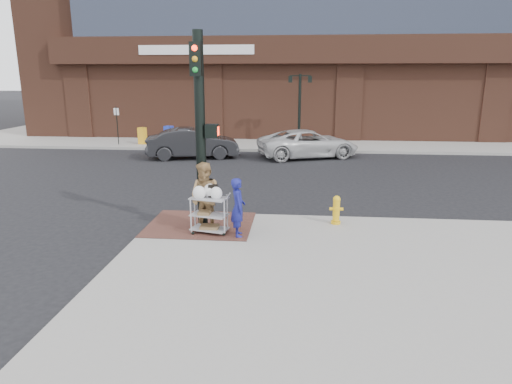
# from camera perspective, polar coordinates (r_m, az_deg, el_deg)

# --- Properties ---
(ground) EXTENTS (220.00, 220.00, 0.00)m
(ground) POSITION_cam_1_polar(r_m,az_deg,el_deg) (11.59, -4.97, -6.25)
(ground) COLOR black
(ground) RESTS_ON ground
(sidewalk_far) EXTENTS (65.00, 36.00, 0.15)m
(sidewalk_far) POSITION_cam_1_polar(r_m,az_deg,el_deg) (44.12, 19.35, 8.39)
(sidewalk_far) COLOR gray
(sidewalk_far) RESTS_ON ground
(brick_curb_ramp) EXTENTS (2.80, 2.40, 0.01)m
(brick_curb_ramp) POSITION_cam_1_polar(r_m,az_deg,el_deg) (12.49, -6.97, -4.02)
(brick_curb_ramp) COLOR #492822
(brick_curb_ramp) RESTS_ON sidewalk_near
(lamp_post) EXTENTS (1.32, 0.22, 4.00)m
(lamp_post) POSITION_cam_1_polar(r_m,az_deg,el_deg) (26.70, 5.47, 11.20)
(lamp_post) COLOR black
(lamp_post) RESTS_ON sidewalk_far
(parking_sign) EXTENTS (0.05, 0.05, 2.20)m
(parking_sign) POSITION_cam_1_polar(r_m,az_deg,el_deg) (27.88, -16.95, 7.95)
(parking_sign) COLOR black
(parking_sign) RESTS_ON sidewalk_far
(traffic_signal_pole) EXTENTS (0.61, 0.51, 5.00)m
(traffic_signal_pole) POSITION_cam_1_polar(r_m,az_deg,el_deg) (11.77, -6.90, 8.21)
(traffic_signal_pole) COLOR black
(traffic_signal_pole) RESTS_ON sidewalk_near
(woman_blue) EXTENTS (0.47, 0.61, 1.49)m
(woman_blue) POSITION_cam_1_polar(r_m,az_deg,el_deg) (11.33, -2.26, -1.93)
(woman_blue) COLOR navy
(woman_blue) RESTS_ON sidewalk_near
(pedestrian_tan) EXTENTS (1.06, 0.95, 1.80)m
(pedestrian_tan) POSITION_cam_1_polar(r_m,az_deg,el_deg) (11.71, -6.31, -0.67)
(pedestrian_tan) COLOR #9E794A
(pedestrian_tan) RESTS_ON sidewalk_near
(sedan_dark) EXTENTS (4.84, 2.65, 1.51)m
(sedan_dark) POSITION_cam_1_polar(r_m,az_deg,el_deg) (23.31, -7.94, 6.06)
(sedan_dark) COLOR black
(sedan_dark) RESTS_ON ground
(minivan_white) EXTENTS (5.58, 3.94, 1.41)m
(minivan_white) POSITION_cam_1_polar(r_m,az_deg,el_deg) (23.43, 6.54, 6.03)
(minivan_white) COLOR silver
(minivan_white) RESTS_ON ground
(utility_cart) EXTENTS (1.01, 0.71, 1.27)m
(utility_cart) POSITION_cam_1_polar(r_m,az_deg,el_deg) (11.64, -5.87, -2.42)
(utility_cart) COLOR #99989D
(utility_cart) RESTS_ON sidewalk_near
(fire_hydrant) EXTENTS (0.37, 0.26, 0.79)m
(fire_hydrant) POSITION_cam_1_polar(r_m,az_deg,el_deg) (12.54, 10.01, -2.16)
(fire_hydrant) COLOR yellow
(fire_hydrant) RESTS_ON sidewalk_near
(newsbox_red) EXTENTS (0.43, 0.40, 0.94)m
(newsbox_red) POSITION_cam_1_polar(r_m,az_deg,el_deg) (27.20, -10.02, 6.87)
(newsbox_red) COLOR #A41B12
(newsbox_red) RESTS_ON sidewalk_far
(newsbox_yellow) EXTENTS (0.50, 0.47, 0.97)m
(newsbox_yellow) POSITION_cam_1_polar(r_m,az_deg,el_deg) (27.76, -14.02, 6.84)
(newsbox_yellow) COLOR yellow
(newsbox_yellow) RESTS_ON sidewalk_far
(newsbox_blue) EXTENTS (0.54, 0.51, 1.06)m
(newsbox_blue) POSITION_cam_1_polar(r_m,az_deg,el_deg) (27.31, -10.83, 6.99)
(newsbox_blue) COLOR #1C34BB
(newsbox_blue) RESTS_ON sidewalk_far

